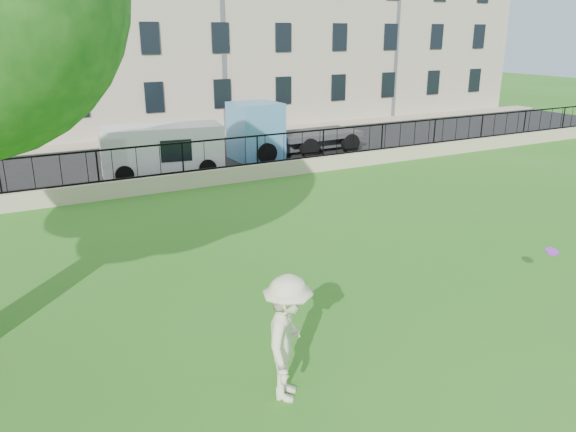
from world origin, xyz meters
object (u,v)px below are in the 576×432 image
frisbee (552,252)px  white_van (163,151)px  man (288,338)px  blue_truck (294,128)px

frisbee → white_van: size_ratio=0.06×
man → blue_truck: size_ratio=0.34×
blue_truck → white_van: bearing=-173.6°
white_van → blue_truck: bearing=16.6°
frisbee → white_van: (-4.06, 14.82, -0.12)m
blue_truck → frisbee: bearing=-101.2°
man → blue_truck: bearing=8.5°
frisbee → man: bearing=-176.9°
man → white_van: (2.44, 15.17, -0.04)m
man → blue_truck: 18.51m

